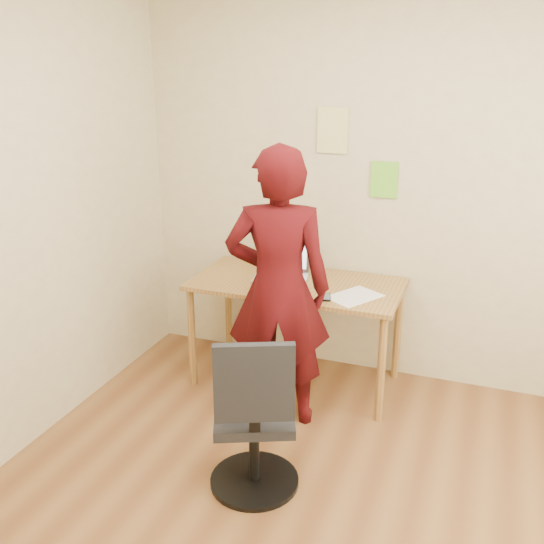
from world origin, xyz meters
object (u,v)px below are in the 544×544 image
at_px(phone, 325,297).
at_px(office_chair, 254,426).
at_px(desk, 297,294).
at_px(person, 278,289).
at_px(laptop, 282,269).

relative_size(phone, office_chair, 0.15).
height_order(desk, office_chair, office_chair).
xyz_separation_m(office_chair, person, (-0.13, 0.71, 0.47)).
bearing_deg(desk, person, -85.30).
height_order(desk, phone, phone).
relative_size(laptop, office_chair, 0.45).
bearing_deg(phone, office_chair, -111.97).
height_order(laptop, person, person).
relative_size(desk, laptop, 3.40).
bearing_deg(person, office_chair, 84.44).
relative_size(laptop, phone, 2.98).
height_order(laptop, office_chair, laptop).
relative_size(phone, person, 0.08).
distance_m(desk, laptop, 0.20).
distance_m(phone, office_chair, 1.04).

